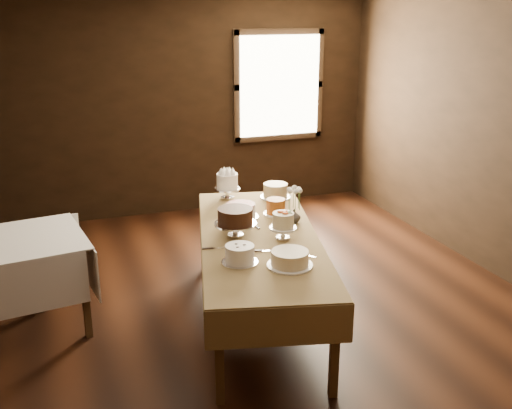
% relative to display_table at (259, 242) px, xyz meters
% --- Properties ---
extents(floor, '(5.00, 6.00, 0.01)m').
position_rel_display_table_xyz_m(floor, '(0.07, 0.09, -0.71)').
color(floor, black).
rests_on(floor, ground).
extents(wall_back, '(5.00, 0.02, 2.80)m').
position_rel_display_table_xyz_m(wall_back, '(0.07, 3.09, 0.69)').
color(wall_back, black).
rests_on(wall_back, ground).
extents(wall_right, '(0.02, 6.00, 2.80)m').
position_rel_display_table_xyz_m(wall_right, '(2.57, 0.09, 0.69)').
color(wall_right, black).
rests_on(wall_right, ground).
extents(window, '(1.10, 0.05, 1.30)m').
position_rel_display_table_xyz_m(window, '(1.37, 3.03, 0.89)').
color(window, '#FFEABF').
rests_on(window, wall_back).
extents(display_table, '(1.53, 2.65, 0.77)m').
position_rel_display_table_xyz_m(display_table, '(0.00, 0.00, 0.00)').
color(display_table, '#432E18').
rests_on(display_table, ground).
extents(side_table, '(1.08, 1.08, 0.81)m').
position_rel_display_table_xyz_m(side_table, '(-1.87, 0.50, -0.01)').
color(side_table, '#432E18').
rests_on(side_table, ground).
extents(cake_meringue, '(0.25, 0.25, 0.27)m').
position_rel_display_table_xyz_m(cake_meringue, '(0.05, 1.08, 0.18)').
color(cake_meringue, silver).
rests_on(cake_meringue, display_table).
extents(cake_speckled, '(0.33, 0.33, 0.14)m').
position_rel_display_table_xyz_m(cake_speckled, '(0.51, 0.94, 0.13)').
color(cake_speckled, white).
rests_on(cake_speckled, display_table).
extents(cake_lattice, '(0.37, 0.37, 0.12)m').
position_rel_display_table_xyz_m(cake_lattice, '(-0.00, 0.49, 0.11)').
color(cake_lattice, white).
rests_on(cake_lattice, display_table).
extents(cake_caramel, '(0.24, 0.24, 0.15)m').
position_rel_display_table_xyz_m(cake_caramel, '(0.33, 0.47, 0.13)').
color(cake_caramel, white).
rests_on(cake_caramel, display_table).
extents(cake_chocolate, '(0.39, 0.39, 0.26)m').
position_rel_display_table_xyz_m(cake_chocolate, '(-0.19, 0.07, 0.17)').
color(cake_chocolate, silver).
rests_on(cake_chocolate, display_table).
extents(cake_flowers, '(0.23, 0.23, 0.24)m').
position_rel_display_table_xyz_m(cake_flowers, '(0.16, -0.12, 0.16)').
color(cake_flowers, white).
rests_on(cake_flowers, display_table).
extents(cake_swirl, '(0.29, 0.29, 0.14)m').
position_rel_display_table_xyz_m(cake_swirl, '(-0.33, -0.47, 0.12)').
color(cake_swirl, silver).
rests_on(cake_swirl, display_table).
extents(cake_cream, '(0.39, 0.39, 0.12)m').
position_rel_display_table_xyz_m(cake_cream, '(0.00, -0.65, 0.11)').
color(cake_cream, white).
rests_on(cake_cream, display_table).
extents(cake_server_a, '(0.24, 0.07, 0.01)m').
position_rel_display_table_xyz_m(cake_server_a, '(-0.02, -0.34, 0.06)').
color(cake_server_a, silver).
rests_on(cake_server_a, display_table).
extents(cake_server_b, '(0.17, 0.20, 0.01)m').
position_rel_display_table_xyz_m(cake_server_b, '(0.20, -0.51, 0.06)').
color(cake_server_b, silver).
rests_on(cake_server_b, display_table).
extents(cake_server_c, '(0.04, 0.24, 0.01)m').
position_rel_display_table_xyz_m(cake_server_c, '(0.04, 0.31, 0.06)').
color(cake_server_c, silver).
rests_on(cake_server_c, display_table).
extents(cake_server_d, '(0.19, 0.18, 0.01)m').
position_rel_display_table_xyz_m(cake_server_d, '(0.30, 0.21, 0.06)').
color(cake_server_d, silver).
rests_on(cake_server_d, display_table).
extents(cake_server_e, '(0.24, 0.07, 0.01)m').
position_rel_display_table_xyz_m(cake_server_e, '(-0.37, -0.16, 0.06)').
color(cake_server_e, silver).
rests_on(cake_server_e, display_table).
extents(flower_vase, '(0.14, 0.14, 0.12)m').
position_rel_display_table_xyz_m(flower_vase, '(0.40, 0.21, 0.12)').
color(flower_vase, '#2D2823').
rests_on(flower_vase, display_table).
extents(flower_bouquet, '(0.14, 0.14, 0.20)m').
position_rel_display_table_xyz_m(flower_bouquet, '(0.40, 0.21, 0.30)').
color(flower_bouquet, white).
rests_on(flower_bouquet, flower_vase).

